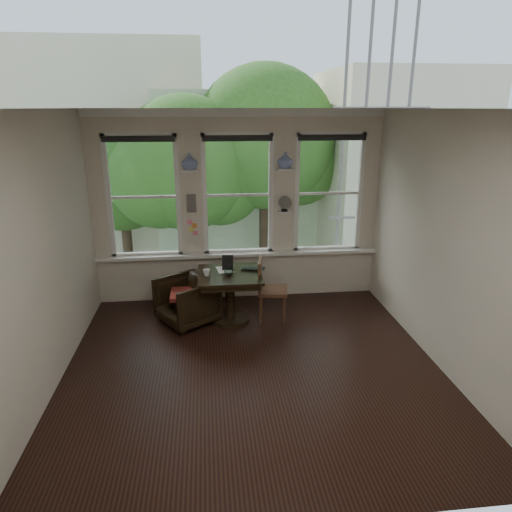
{
  "coord_description": "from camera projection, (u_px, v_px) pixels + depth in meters",
  "views": [
    {
      "loc": [
        -0.5,
        -4.84,
        3.01
      ],
      "look_at": [
        0.14,
        0.9,
        1.12
      ],
      "focal_mm": 32.0,
      "sensor_mm": 36.0,
      "label": 1
    }
  ],
  "objects": [
    {
      "name": "shelf_left",
      "position": [
        190.0,
        171.0,
        6.86
      ],
      "size": [
        0.26,
        0.16,
        0.03
      ],
      "primitive_type": "cube",
      "color": "white",
      "rests_on": "ground"
    },
    {
      "name": "mug",
      "position": [
        206.0,
        273.0,
        6.41
      ],
      "size": [
        0.11,
        0.11,
        0.1
      ],
      "primitive_type": "imported",
      "rotation": [
        0.0,
        0.0,
        0.11
      ],
      "color": "white",
      "rests_on": "table"
    },
    {
      "name": "side_chair_right",
      "position": [
        273.0,
        290.0,
        6.69
      ],
      "size": [
        0.48,
        0.48,
        0.92
      ],
      "primitive_type": null,
      "rotation": [
        0.0,
        0.0,
        1.41
      ],
      "color": "#4D261B",
      "rests_on": "ground"
    },
    {
      "name": "drinking_glass",
      "position": [
        229.0,
        272.0,
        6.42
      ],
      "size": [
        0.13,
        0.13,
        0.1
      ],
      "primitive_type": "imported",
      "rotation": [
        0.0,
        0.0,
        -0.03
      ],
      "color": "white",
      "rests_on": "table"
    },
    {
      "name": "laptop",
      "position": [
        252.0,
        270.0,
        6.62
      ],
      "size": [
        0.41,
        0.32,
        0.03
      ],
      "primitive_type": "imported",
      "rotation": [
        0.0,
        0.0,
        -0.29
      ],
      "color": "black",
      "rests_on": "table"
    },
    {
      "name": "wall_front",
      "position": [
        288.0,
        351.0,
        2.97
      ],
      "size": [
        4.5,
        0.0,
        4.5
      ],
      "primitive_type": "plane",
      "rotation": [
        -1.57,
        0.0,
        0.0
      ],
      "color": "beige",
      "rests_on": "ground"
    },
    {
      "name": "desk_fan",
      "position": [
        284.0,
        206.0,
        7.17
      ],
      "size": [
        0.2,
        0.2,
        0.24
      ],
      "primitive_type": null,
      "color": "#59544F",
      "rests_on": "ground"
    },
    {
      "name": "vase_left",
      "position": [
        190.0,
        161.0,
        6.82
      ],
      "size": [
        0.24,
        0.24,
        0.25
      ],
      "primitive_type": "imported",
      "color": "silver",
      "rests_on": "shelf_left"
    },
    {
      "name": "ceiling",
      "position": [
        252.0,
        108.0,
        4.63
      ],
      "size": [
        4.5,
        4.5,
        0.0
      ],
      "primitive_type": "plane",
      "rotation": [
        3.14,
        0.0,
        0.0
      ],
      "color": "silver",
      "rests_on": "ground"
    },
    {
      "name": "vase_right",
      "position": [
        285.0,
        160.0,
        6.97
      ],
      "size": [
        0.24,
        0.24,
        0.25
      ],
      "primitive_type": "imported",
      "color": "silver",
      "rests_on": "shelf_right"
    },
    {
      "name": "armchair_left",
      "position": [
        187.0,
        301.0,
        6.6
      ],
      "size": [
        1.03,
        1.02,
        0.68
      ],
      "primitive_type": "imported",
      "rotation": [
        0.0,
        0.0,
        -0.98
      ],
      "color": "black",
      "rests_on": "ground"
    },
    {
      "name": "wall_back",
      "position": [
        238.0,
        207.0,
        7.22
      ],
      "size": [
        4.5,
        0.0,
        4.5
      ],
      "primitive_type": "plane",
      "rotation": [
        1.57,
        0.0,
        0.0
      ],
      "color": "beige",
      "rests_on": "ground"
    },
    {
      "name": "window_left",
      "position": [
        144.0,
        197.0,
        7.01
      ],
      "size": [
        1.1,
        0.12,
        1.9
      ],
      "primitive_type": null,
      "color": "white",
      "rests_on": "ground"
    },
    {
      "name": "ground",
      "position": [
        253.0,
        366.0,
        5.56
      ],
      "size": [
        4.5,
        4.5,
        0.0
      ],
      "primitive_type": "plane",
      "color": "black",
      "rests_on": "ground"
    },
    {
      "name": "shelf_right",
      "position": [
        285.0,
        169.0,
        7.02
      ],
      "size": [
        0.26,
        0.16,
        0.03
      ],
      "primitive_type": "cube",
      "color": "white",
      "rests_on": "ground"
    },
    {
      "name": "sticky_notes",
      "position": [
        193.0,
        225.0,
        7.16
      ],
      "size": [
        0.16,
        0.01,
        0.24
      ],
      "primitive_type": null,
      "color": "pink",
      "rests_on": "ground"
    },
    {
      "name": "intercom",
      "position": [
        192.0,
        203.0,
        7.05
      ],
      "size": [
        0.14,
        0.06,
        0.28
      ],
      "primitive_type": "cube",
      "color": "#59544F",
      "rests_on": "ground"
    },
    {
      "name": "window_center",
      "position": [
        238.0,
        195.0,
        7.16
      ],
      "size": [
        1.1,
        0.12,
        1.9
      ],
      "primitive_type": null,
      "color": "white",
      "rests_on": "ground"
    },
    {
      "name": "papers",
      "position": [
        225.0,
        270.0,
        6.66
      ],
      "size": [
        0.26,
        0.33,
        0.0
      ],
      "primitive_type": "cube",
      "rotation": [
        0.0,
        0.0,
        0.15
      ],
      "color": "silver",
      "rests_on": "table"
    },
    {
      "name": "wall_right",
      "position": [
        444.0,
        243.0,
        5.33
      ],
      "size": [
        0.0,
        4.5,
        4.5
      ],
      "primitive_type": "plane",
      "rotation": [
        1.57,
        0.0,
        -1.57
      ],
      "color": "beige",
      "rests_on": "ground"
    },
    {
      "name": "window_right",
      "position": [
        328.0,
        193.0,
        7.31
      ],
      "size": [
        1.1,
        0.12,
        1.9
      ],
      "primitive_type": null,
      "color": "white",
      "rests_on": "ground"
    },
    {
      "name": "wall_left",
      "position": [
        43.0,
        256.0,
        4.86
      ],
      "size": [
        0.0,
        4.5,
        4.5
      ],
      "primitive_type": "plane",
      "rotation": [
        1.57,
        0.0,
        1.57
      ],
      "color": "beige",
      "rests_on": "ground"
    },
    {
      "name": "table",
      "position": [
        230.0,
        297.0,
        6.63
      ],
      "size": [
        0.9,
        0.9,
        0.75
      ],
      "primitive_type": null,
      "color": "black",
      "rests_on": "ground"
    },
    {
      "name": "tablet",
      "position": [
        228.0,
        263.0,
        6.63
      ],
      "size": [
        0.17,
        0.1,
        0.22
      ],
      "primitive_type": "cube",
      "rotation": [
        -0.26,
        0.0,
        -0.13
      ],
      "color": "black",
      "rests_on": "table"
    },
    {
      "name": "cushion_red",
      "position": [
        186.0,
        294.0,
        6.56
      ],
      "size": [
        0.45,
        0.45,
        0.06
      ],
      "primitive_type": "cube",
      "color": "maroon",
      "rests_on": "armchair_left"
    }
  ]
}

